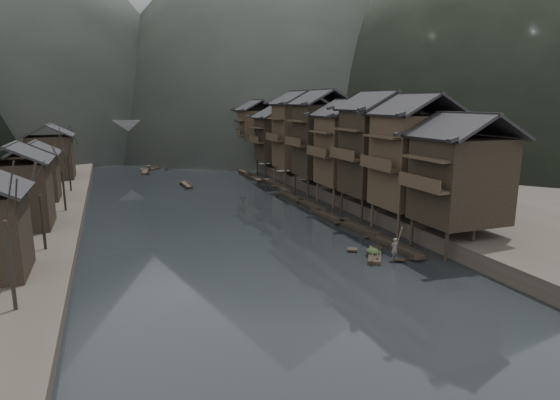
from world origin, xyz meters
name	(u,v)px	position (x,y,z in m)	size (l,w,h in m)	color
water	(248,244)	(0.00, 0.00, 0.00)	(300.00, 300.00, 0.00)	black
right_bank	(361,164)	(35.00, 40.00, 0.90)	(40.00, 200.00, 1.80)	#2D2823
stilt_houses	(327,133)	(17.28, 19.16, 8.74)	(9.00, 67.60, 15.06)	black
left_houses	(30,167)	(-20.50, 20.12, 5.66)	(8.10, 53.20, 8.73)	black
bare_trees	(59,163)	(-17.00, 15.27, 6.56)	(3.95, 61.07, 7.89)	black
moored_sampans	(273,186)	(11.89, 27.09, 0.20)	(2.81, 73.04, 0.47)	black
midriver_boats	(161,173)	(-3.08, 46.28, 0.20)	(6.51, 27.62, 0.45)	black
stone_bridge	(161,136)	(0.00, 72.00, 5.11)	(40.00, 6.00, 9.00)	#4C4C4F
hills	(141,2)	(4.52, 166.48, 52.18)	(320.00, 380.00, 111.29)	black
hero_sampan	(375,254)	(9.26, -7.33, 0.20)	(3.40, 4.68, 0.44)	black
cargo_heap	(373,248)	(9.14, -7.13, 0.77)	(1.10, 1.44, 0.66)	black
boatman	(395,246)	(10.20, -8.81, 1.34)	(0.66, 0.43, 1.82)	#515053
bamboo_pole	(398,212)	(10.40, -8.81, 4.23)	(0.06, 0.06, 4.69)	#8C7A51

